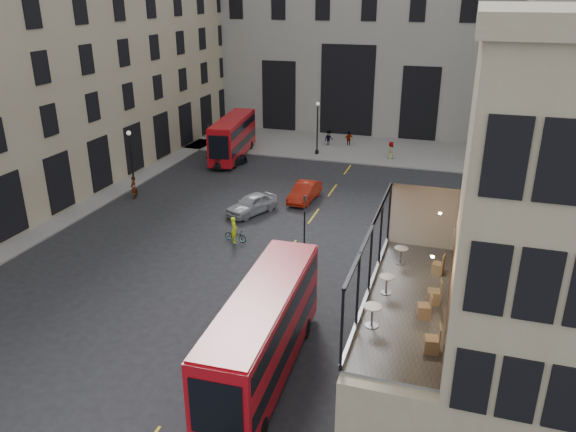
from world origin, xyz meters
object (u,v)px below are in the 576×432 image
(cyclist, at_px, (234,230))
(car_a, at_px, (252,204))
(street_lamp_b, at_px, (317,132))
(cafe_chair_d, at_px, (438,268))
(traffic_light_near, at_px, (305,216))
(pedestrian_c, at_px, (349,139))
(cafe_chair_a, at_px, (432,344))
(street_lamp_a, at_px, (132,167))
(pedestrian_d, at_px, (391,151))
(pedestrian_a, at_px, (237,139))
(pedestrian_e, at_px, (133,188))
(bicycle, at_px, (236,235))
(cafe_table_far, at_px, (401,253))
(car_b, at_px, (305,192))
(cafe_table_near, at_px, (372,313))
(bus_near, at_px, (263,330))
(cafe_chair_b, at_px, (424,310))
(cafe_chair_c, at_px, (434,296))
(pedestrian_b, at_px, (329,138))
(bus_far, at_px, (233,136))
(cafe_table_mid, at_px, (387,282))
(traffic_light_far, at_px, (209,139))
(car_c, at_px, (228,160))

(cyclist, bearing_deg, car_a, -13.48)
(street_lamp_b, distance_m, cafe_chair_d, 34.38)
(traffic_light_near, bearing_deg, cyclist, 179.62)
(pedestrian_c, bearing_deg, cafe_chair_a, 75.16)
(traffic_light_near, height_order, street_lamp_a, street_lamp_a)
(cyclist, relative_size, pedestrian_d, 0.99)
(street_lamp_a, distance_m, cafe_chair_d, 29.08)
(pedestrian_a, distance_m, cafe_chair_a, 43.84)
(pedestrian_e, bearing_deg, cafe_chair_d, 47.25)
(bicycle, xyz_separation_m, cafe_table_far, (11.63, -9.22, 4.66))
(pedestrian_e, bearing_deg, car_a, 78.21)
(car_b, bearing_deg, pedestrian_e, -160.34)
(street_lamp_b, distance_m, cafe_table_near, 38.11)
(bus_near, xyz_separation_m, cafe_chair_b, (6.45, -0.74, 2.58))
(pedestrian_d, distance_m, cafe_chair_b, 36.37)
(street_lamp_b, bearing_deg, pedestrian_c, 60.87)
(cafe_chair_c, bearing_deg, cafe_chair_a, -87.20)
(cafe_table_near, relative_size, cafe_chair_a, 0.83)
(cyclist, distance_m, pedestrian_e, 12.04)
(bus_near, bearing_deg, cafe_chair_a, -21.93)
(street_lamp_b, relative_size, pedestrian_b, 3.16)
(pedestrian_e, distance_m, cafe_chair_b, 30.36)
(bus_far, relative_size, cafe_chair_c, 10.39)
(pedestrian_b, bearing_deg, cyclist, -142.78)
(car_a, bearing_deg, cyclist, -57.98)
(street_lamp_b, relative_size, pedestrian_a, 3.18)
(traffic_light_near, relative_size, pedestrian_d, 2.12)
(cyclist, height_order, pedestrian_a, cyclist)
(street_lamp_b, distance_m, cafe_table_mid, 35.84)
(street_lamp_b, bearing_deg, street_lamp_a, -124.51)
(traffic_light_far, height_order, pedestrian_e, traffic_light_far)
(bicycle, relative_size, cafe_table_mid, 2.18)
(car_c, distance_m, cyclist, 17.25)
(car_b, distance_m, pedestrian_d, 14.42)
(car_a, bearing_deg, cafe_chair_b, -29.23)
(car_b, distance_m, pedestrian_e, 13.59)
(cafe_chair_c, bearing_deg, cyclist, 137.85)
(cafe_chair_a, bearing_deg, street_lamp_a, 139.36)
(pedestrian_c, relative_size, cafe_table_far, 2.17)
(cafe_table_near, bearing_deg, traffic_light_near, 114.54)
(bus_near, xyz_separation_m, bicycle, (-6.52, 12.52, -1.88))
(car_a, xyz_separation_m, car_b, (2.99, 3.82, -0.02))
(street_lamp_b, bearing_deg, cafe_chair_b, -69.40)
(traffic_light_near, height_order, car_c, traffic_light_near)
(pedestrian_c, distance_m, cafe_table_far, 36.80)
(pedestrian_d, relative_size, pedestrian_e, 0.98)
(bicycle, bearing_deg, cafe_chair_b, -127.54)
(street_lamp_a, relative_size, pedestrian_d, 2.97)
(pedestrian_e, xyz_separation_m, cafe_table_far, (22.49, -14.35, 4.17))
(cafe_table_near, relative_size, cafe_chair_c, 0.82)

